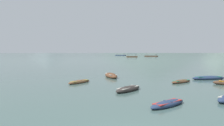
# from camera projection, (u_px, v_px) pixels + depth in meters

# --- Properties ---
(ground_plane) EXTENTS (6000.00, 6000.00, 0.00)m
(ground_plane) POSITION_uv_depth(u_px,v_px,m) (134.00, 53.00, 1498.84)
(ground_plane) COLOR #425B56
(mountain_1) EXTENTS (547.51, 547.51, 191.71)m
(mountain_1) POSITION_uv_depth(u_px,v_px,m) (48.00, 45.00, 2665.74)
(mountain_1) COLOR slate
(mountain_1) RESTS_ON ground
(mountain_2) EXTENTS (1419.24, 1419.24, 335.97)m
(mountain_2) POSITION_uv_depth(u_px,v_px,m) (152.00, 37.00, 2443.96)
(mountain_2) COLOR #4C5B56
(mountain_2) RESTS_ON ground
(mountain_3) EXTENTS (707.68, 707.68, 287.12)m
(mountain_3) POSITION_uv_depth(u_px,v_px,m) (219.00, 40.00, 2465.62)
(mountain_3) COLOR slate
(mountain_3) RESTS_ON ground
(rowboat_1) EXTENTS (4.50, 2.33, 0.57)m
(rowboat_1) POSITION_uv_depth(u_px,v_px,m) (208.00, 78.00, 27.30)
(rowboat_1) COLOR navy
(rowboat_1) RESTS_ON ground
(rowboat_2) EXTENTS (2.71, 3.63, 0.52)m
(rowboat_2) POSITION_uv_depth(u_px,v_px,m) (128.00, 89.00, 19.21)
(rowboat_2) COLOR #2D2826
(rowboat_2) RESTS_ON ground
(rowboat_4) EXTENTS (2.69, 4.49, 0.74)m
(rowboat_4) POSITION_uv_depth(u_px,v_px,m) (111.00, 76.00, 29.59)
(rowboat_4) COLOR brown
(rowboat_4) RESTS_ON ground
(rowboat_5) EXTENTS (2.89, 3.05, 0.43)m
(rowboat_5) POSITION_uv_depth(u_px,v_px,m) (168.00, 104.00, 13.81)
(rowboat_5) COLOR navy
(rowboat_5) RESTS_ON ground
(rowboat_6) EXTENTS (2.30, 3.32, 0.42)m
(rowboat_6) POSITION_uv_depth(u_px,v_px,m) (79.00, 82.00, 24.09)
(rowboat_6) COLOR brown
(rowboat_6) RESTS_ON ground
(rowboat_7) EXTENTS (2.97, 2.97, 0.40)m
(rowboat_7) POSITION_uv_depth(u_px,v_px,m) (181.00, 81.00, 24.44)
(rowboat_7) COLOR brown
(rowboat_7) RESTS_ON ground
(ferry_0) EXTENTS (10.47, 6.65, 2.54)m
(ferry_0) POSITION_uv_depth(u_px,v_px,m) (151.00, 56.00, 169.37)
(ferry_0) COLOR #4C3323
(ferry_0) RESTS_ON ground
(ferry_1) EXTENTS (11.28, 7.31, 2.54)m
(ferry_1) POSITION_uv_depth(u_px,v_px,m) (121.00, 55.00, 218.52)
(ferry_1) COLOR navy
(ferry_1) RESTS_ON ground
(ferry_2) EXTENTS (7.65, 3.55, 2.54)m
(ferry_2) POSITION_uv_depth(u_px,v_px,m) (132.00, 57.00, 148.88)
(ferry_2) COLOR brown
(ferry_2) RESTS_ON ground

